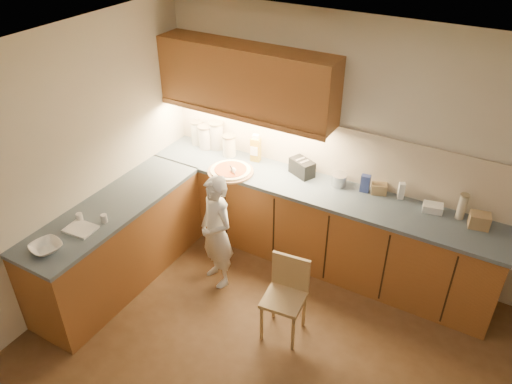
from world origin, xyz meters
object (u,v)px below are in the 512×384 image
wooden_chair (286,291)px  pizza_on_board (231,171)px  oil_jug (256,149)px  toaster (302,167)px  child (216,232)px

wooden_chair → pizza_on_board: bearing=135.9°
pizza_on_board → oil_jug: (0.10, 0.36, 0.12)m
wooden_chair → oil_jug: oil_jug is taller
wooden_chair → toaster: size_ratio=2.57×
wooden_chair → oil_jug: bearing=123.3°
toaster → child: bearing=-90.3°
pizza_on_board → toaster: bearing=26.9°
oil_jug → toaster: 0.58m
oil_jug → pizza_on_board: bearing=-105.3°
wooden_chair → toaster: toaster is taller
toaster → pizza_on_board: bearing=-128.4°
child → wooden_chair: size_ratio=1.57×
child → toaster: bearing=89.9°
child → wooden_chair: 0.95m
pizza_on_board → child: 0.74m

